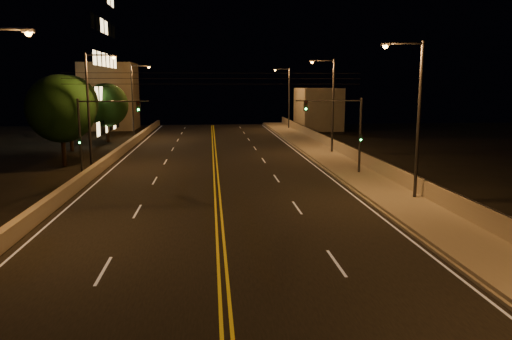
{
  "coord_description": "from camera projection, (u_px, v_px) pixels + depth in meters",
  "views": [
    {
      "loc": [
        -0.38,
        -7.92,
        6.98
      ],
      "look_at": [
        2.0,
        18.0,
        2.5
      ],
      "focal_mm": 35.0,
      "sensor_mm": 36.0,
      "label": 1
    }
  ],
  "objects": [
    {
      "name": "curb",
      "position": [
        370.0,
        203.0,
        29.41
      ],
      "size": [
        0.14,
        120.0,
        0.15
      ],
      "primitive_type": "cube",
      "color": "gray",
      "rests_on": "ground"
    },
    {
      "name": "road",
      "position": [
        218.0,
        207.0,
        28.62
      ],
      "size": [
        18.0,
        120.0,
        0.02
      ],
      "primitive_type": "cube",
      "color": "black",
      "rests_on": "ground"
    },
    {
      "name": "tree_0",
      "position": [
        61.0,
        109.0,
        42.35
      ],
      "size": [
        5.78,
        5.78,
        7.83
      ],
      "color": "black",
      "rests_on": "ground"
    },
    {
      "name": "tree_1",
      "position": [
        69.0,
        103.0,
        52.16
      ],
      "size": [
        5.88,
        5.88,
        7.97
      ],
      "color": "black",
      "rests_on": "ground"
    },
    {
      "name": "traffic_signal_left",
      "position": [
        94.0,
        129.0,
        36.09
      ],
      "size": [
        5.11,
        0.31,
        5.97
      ],
      "color": "#2D2D33",
      "rests_on": "ground"
    },
    {
      "name": "parapet_wall",
      "position": [
        428.0,
        190.0,
        29.6
      ],
      "size": [
        0.3,
        120.0,
        1.0
      ],
      "primitive_type": "cube",
      "color": "#A19686",
      "rests_on": "sidewalk"
    },
    {
      "name": "traffic_signal_right",
      "position": [
        347.0,
        127.0,
        37.78
      ],
      "size": [
        5.11,
        0.31,
        5.97
      ],
      "color": "#2D2D33",
      "rests_on": "ground"
    },
    {
      "name": "overhead_wires",
      "position": [
        215.0,
        79.0,
        36.69
      ],
      "size": [
        22.0,
        0.03,
        0.83
      ],
      "color": "black"
    },
    {
      "name": "parapet_rail",
      "position": [
        428.0,
        181.0,
        29.51
      ],
      "size": [
        0.06,
        120.0,
        0.06
      ],
      "primitive_type": "cylinder",
      "rotation": [
        1.57,
        0.0,
        0.0
      ],
      "color": "black",
      "rests_on": "parapet_wall"
    },
    {
      "name": "streetlight_6",
      "position": [
        135.0,
        97.0,
        63.41
      ],
      "size": [
        2.55,
        0.28,
        9.44
      ],
      "color": "#2D2D33",
      "rests_on": "ground"
    },
    {
      "name": "streetlight_1",
      "position": [
        415.0,
        111.0,
        29.07
      ],
      "size": [
        2.55,
        0.28,
        9.44
      ],
      "color": "#2D2D33",
      "rests_on": "ground"
    },
    {
      "name": "sidewalk",
      "position": [
        400.0,
        201.0,
        29.57
      ],
      "size": [
        3.6,
        120.0,
        0.3
      ],
      "primitive_type": "cube",
      "color": "gray",
      "rests_on": "ground"
    },
    {
      "name": "streetlight_3",
      "position": [
        287.0,
        94.0,
        76.76
      ],
      "size": [
        2.55,
        0.28,
        9.44
      ],
      "color": "#2D2D33",
      "rests_on": "ground"
    },
    {
      "name": "streetlight_5",
      "position": [
        92.0,
        104.0,
        40.32
      ],
      "size": [
        2.55,
        0.28,
        9.44
      ],
      "color": "#2D2D33",
      "rests_on": "ground"
    },
    {
      "name": "tree_2",
      "position": [
        106.0,
        105.0,
        60.52
      ],
      "size": [
        5.27,
        5.27,
        7.14
      ],
      "color": "black",
      "rests_on": "ground"
    },
    {
      "name": "streetlight_2",
      "position": [
        330.0,
        100.0,
        49.37
      ],
      "size": [
        2.55,
        0.28,
        9.44
      ],
      "color": "#2D2D33",
      "rests_on": "ground"
    },
    {
      "name": "distant_building_right",
      "position": [
        318.0,
        109.0,
        78.33
      ],
      "size": [
        6.0,
        10.0,
        6.39
      ],
      "primitive_type": "cube",
      "color": "gray",
      "rests_on": "ground"
    },
    {
      "name": "lane_markings",
      "position": [
        218.0,
        207.0,
        28.54
      ],
      "size": [
        17.32,
        116.0,
        0.0
      ],
      "color": "silver",
      "rests_on": "road"
    },
    {
      "name": "jersey_barrier",
      "position": [
        50.0,
        204.0,
        27.71
      ],
      "size": [
        0.45,
        120.0,
        0.85
      ],
      "primitive_type": "cube",
      "color": "#A19686",
      "rests_on": "ground"
    },
    {
      "name": "distant_building_left",
      "position": [
        110.0,
        96.0,
        78.04
      ],
      "size": [
        8.0,
        8.0,
        10.24
      ],
      "primitive_type": "cube",
      "color": "gray",
      "rests_on": "ground"
    }
  ]
}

